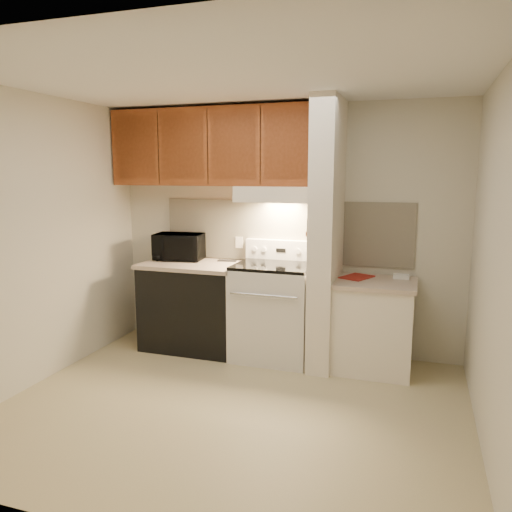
% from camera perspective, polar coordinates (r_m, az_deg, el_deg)
% --- Properties ---
extents(floor, '(3.60, 3.60, 0.00)m').
position_cam_1_polar(floor, '(4.12, -2.72, -16.89)').
color(floor, tan).
rests_on(floor, ground).
extents(ceiling, '(3.60, 3.60, 0.00)m').
position_cam_1_polar(ceiling, '(3.75, -3.03, 19.77)').
color(ceiling, white).
rests_on(ceiling, wall_back).
extents(wall_back, '(3.60, 2.50, 0.02)m').
position_cam_1_polar(wall_back, '(5.15, 3.18, 3.02)').
color(wall_back, beige).
rests_on(wall_back, floor).
extents(wall_left, '(0.02, 3.00, 2.50)m').
position_cam_1_polar(wall_left, '(4.69, -23.84, 1.58)').
color(wall_left, beige).
rests_on(wall_left, floor).
extents(wall_right, '(0.02, 3.00, 2.50)m').
position_cam_1_polar(wall_right, '(3.52, 25.63, -0.94)').
color(wall_right, beige).
rests_on(wall_right, floor).
extents(backsplash, '(2.60, 0.02, 0.63)m').
position_cam_1_polar(backsplash, '(5.14, 3.14, 2.84)').
color(backsplash, '#F0E3C3').
rests_on(backsplash, wall_back).
extents(range_body, '(0.76, 0.65, 0.92)m').
position_cam_1_polar(range_body, '(4.98, 2.05, -6.48)').
color(range_body, silver).
rests_on(range_body, floor).
extents(oven_window, '(0.50, 0.01, 0.30)m').
position_cam_1_polar(oven_window, '(4.68, 0.95, -7.03)').
color(oven_window, black).
rests_on(oven_window, range_body).
extents(oven_handle, '(0.65, 0.02, 0.02)m').
position_cam_1_polar(oven_handle, '(4.58, 0.81, -4.52)').
color(oven_handle, silver).
rests_on(oven_handle, range_body).
extents(cooktop, '(0.74, 0.64, 0.03)m').
position_cam_1_polar(cooktop, '(4.87, 2.08, -1.10)').
color(cooktop, black).
rests_on(cooktop, range_body).
extents(range_backguard, '(0.76, 0.08, 0.20)m').
position_cam_1_polar(range_backguard, '(5.12, 2.98, 0.72)').
color(range_backguard, silver).
rests_on(range_backguard, range_body).
extents(range_display, '(0.10, 0.01, 0.04)m').
position_cam_1_polar(range_display, '(5.08, 2.86, 0.65)').
color(range_display, black).
rests_on(range_display, range_backguard).
extents(range_knob_left_outer, '(0.05, 0.02, 0.05)m').
position_cam_1_polar(range_knob_left_outer, '(5.16, -0.15, 0.80)').
color(range_knob_left_outer, silver).
rests_on(range_knob_left_outer, range_backguard).
extents(range_knob_left_inner, '(0.05, 0.02, 0.05)m').
position_cam_1_polar(range_knob_left_inner, '(5.13, 0.91, 0.75)').
color(range_knob_left_inner, silver).
rests_on(range_knob_left_inner, range_backguard).
extents(range_knob_right_inner, '(0.05, 0.02, 0.05)m').
position_cam_1_polar(range_knob_right_inner, '(5.03, 4.82, 0.55)').
color(range_knob_right_inner, silver).
rests_on(range_knob_right_inner, range_backguard).
extents(range_knob_right_outer, '(0.05, 0.02, 0.05)m').
position_cam_1_polar(range_knob_right_outer, '(5.01, 5.93, 0.49)').
color(range_knob_right_outer, silver).
rests_on(range_knob_right_outer, range_backguard).
extents(dishwasher_front, '(1.00, 0.63, 0.87)m').
position_cam_1_polar(dishwasher_front, '(5.30, -7.15, -5.84)').
color(dishwasher_front, black).
rests_on(dishwasher_front, floor).
extents(left_countertop, '(1.04, 0.67, 0.04)m').
position_cam_1_polar(left_countertop, '(5.20, -7.25, -1.00)').
color(left_countertop, '#C3AB95').
rests_on(left_countertop, dishwasher_front).
extents(spoon_rest, '(0.20, 0.09, 0.01)m').
position_cam_1_polar(spoon_rest, '(5.25, -3.31, -0.53)').
color(spoon_rest, black).
rests_on(spoon_rest, left_countertop).
extents(teal_jar, '(0.08, 0.08, 0.09)m').
position_cam_1_polar(teal_jar, '(5.53, -9.55, 0.27)').
color(teal_jar, '#226C5A').
rests_on(teal_jar, left_countertop).
extents(outlet, '(0.08, 0.01, 0.12)m').
position_cam_1_polar(outlet, '(5.29, -1.93, 1.56)').
color(outlet, white).
rests_on(outlet, backsplash).
extents(microwave, '(0.55, 0.41, 0.28)m').
position_cam_1_polar(microwave, '(5.39, -8.76, 1.07)').
color(microwave, black).
rests_on(microwave, left_countertop).
extents(partition_pillar, '(0.22, 0.70, 2.50)m').
position_cam_1_polar(partition_pillar, '(4.70, 8.07, 2.31)').
color(partition_pillar, white).
rests_on(partition_pillar, floor).
extents(pillar_trim, '(0.01, 0.70, 0.04)m').
position_cam_1_polar(pillar_trim, '(4.72, 6.69, 2.98)').
color(pillar_trim, brown).
rests_on(pillar_trim, partition_pillar).
extents(knife_strip, '(0.02, 0.42, 0.04)m').
position_cam_1_polar(knife_strip, '(4.67, 6.50, 3.16)').
color(knife_strip, black).
rests_on(knife_strip, partition_pillar).
extents(knife_blade_a, '(0.01, 0.03, 0.16)m').
position_cam_1_polar(knife_blade_a, '(4.52, 5.89, 1.69)').
color(knife_blade_a, silver).
rests_on(knife_blade_a, knife_strip).
extents(knife_handle_a, '(0.02, 0.02, 0.10)m').
position_cam_1_polar(knife_handle_a, '(4.51, 5.96, 3.60)').
color(knife_handle_a, black).
rests_on(knife_handle_a, knife_strip).
extents(knife_blade_b, '(0.01, 0.04, 0.18)m').
position_cam_1_polar(knife_blade_b, '(4.59, 6.10, 1.69)').
color(knife_blade_b, silver).
rests_on(knife_blade_b, knife_strip).
extents(knife_handle_b, '(0.02, 0.02, 0.10)m').
position_cam_1_polar(knife_handle_b, '(4.59, 6.17, 3.69)').
color(knife_handle_b, black).
rests_on(knife_handle_b, knife_strip).
extents(knife_blade_c, '(0.01, 0.04, 0.20)m').
position_cam_1_polar(knife_blade_c, '(4.67, 6.30, 1.69)').
color(knife_blade_c, silver).
rests_on(knife_blade_c, knife_strip).
extents(knife_handle_c, '(0.02, 0.02, 0.10)m').
position_cam_1_polar(knife_handle_c, '(4.66, 6.36, 3.77)').
color(knife_handle_c, black).
rests_on(knife_handle_c, knife_strip).
extents(knife_blade_d, '(0.01, 0.04, 0.16)m').
position_cam_1_polar(knife_blade_d, '(4.75, 6.53, 2.06)').
color(knife_blade_d, silver).
rests_on(knife_blade_d, knife_strip).
extents(knife_handle_d, '(0.02, 0.02, 0.10)m').
position_cam_1_polar(knife_handle_d, '(4.73, 6.55, 3.86)').
color(knife_handle_d, black).
rests_on(knife_handle_d, knife_strip).
extents(knife_blade_e, '(0.01, 0.04, 0.18)m').
position_cam_1_polar(knife_blade_e, '(4.85, 6.76, 2.08)').
color(knife_blade_e, silver).
rests_on(knife_blade_e, knife_strip).
extents(knife_handle_e, '(0.02, 0.02, 0.10)m').
position_cam_1_polar(knife_handle_e, '(4.83, 6.80, 3.97)').
color(knife_handle_e, black).
rests_on(knife_handle_e, knife_strip).
extents(oven_mitt, '(0.03, 0.10, 0.24)m').
position_cam_1_polar(oven_mitt, '(4.89, 6.90, 2.20)').
color(oven_mitt, gray).
rests_on(oven_mitt, partition_pillar).
extents(right_cab_base, '(0.70, 0.60, 0.81)m').
position_cam_1_polar(right_cab_base, '(4.82, 13.27, -7.96)').
color(right_cab_base, white).
rests_on(right_cab_base, floor).
extents(right_countertop, '(0.74, 0.64, 0.04)m').
position_cam_1_polar(right_countertop, '(4.71, 13.47, -3.02)').
color(right_countertop, '#C3AB95').
rests_on(right_countertop, right_cab_base).
extents(red_folder, '(0.33, 0.37, 0.01)m').
position_cam_1_polar(red_folder, '(4.82, 11.45, -2.36)').
color(red_folder, maroon).
rests_on(red_folder, right_countertop).
extents(white_box, '(0.15, 0.10, 0.04)m').
position_cam_1_polar(white_box, '(4.87, 16.25, -2.27)').
color(white_box, white).
rests_on(white_box, right_countertop).
extents(range_hood, '(0.78, 0.44, 0.15)m').
position_cam_1_polar(range_hood, '(4.91, 2.54, 7.10)').
color(range_hood, white).
rests_on(range_hood, upper_cabinets).
extents(hood_lip, '(0.78, 0.04, 0.06)m').
position_cam_1_polar(hood_lip, '(4.71, 1.83, 6.45)').
color(hood_lip, white).
rests_on(hood_lip, range_hood).
extents(upper_cabinets, '(2.18, 0.33, 0.77)m').
position_cam_1_polar(upper_cabinets, '(5.18, -4.81, 12.29)').
color(upper_cabinets, brown).
rests_on(upper_cabinets, wall_back).
extents(cab_door_a, '(0.46, 0.01, 0.63)m').
position_cam_1_polar(cab_door_a, '(5.42, -13.65, 11.94)').
color(cab_door_a, brown).
rests_on(cab_door_a, upper_cabinets).
extents(cab_gap_a, '(0.01, 0.01, 0.73)m').
position_cam_1_polar(cab_gap_a, '(5.28, -11.09, 12.10)').
color(cab_gap_a, black).
rests_on(cab_gap_a, upper_cabinets).
extents(cab_door_b, '(0.46, 0.01, 0.63)m').
position_cam_1_polar(cab_door_b, '(5.15, -8.38, 12.24)').
color(cab_door_b, brown).
rests_on(cab_door_b, upper_cabinets).
extents(cab_gap_b, '(0.01, 0.01, 0.73)m').
position_cam_1_polar(cab_gap_b, '(5.04, -5.55, 12.36)').
color(cab_gap_b, black).
rests_on(cab_gap_b, upper_cabinets).
extents(cab_door_c, '(0.46, 0.01, 0.63)m').
position_cam_1_polar(cab_door_c, '(4.93, -2.58, 12.45)').
color(cab_door_c, brown).
rests_on(cab_door_c, upper_cabinets).
extents(cab_gap_c, '(0.01, 0.01, 0.73)m').
position_cam_1_polar(cab_gap_c, '(4.84, 0.51, 12.52)').
color(cab_gap_c, black).
rests_on(cab_gap_c, upper_cabinets).
extents(cab_door_d, '(0.46, 0.01, 0.63)m').
position_cam_1_polar(cab_door_d, '(4.77, 3.70, 12.54)').
color(cab_door_d, brown).
rests_on(cab_door_d, upper_cabinets).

